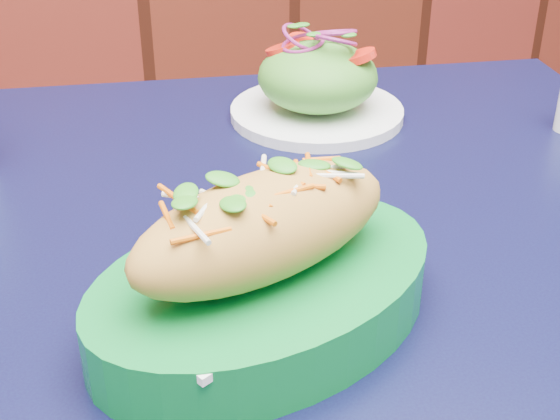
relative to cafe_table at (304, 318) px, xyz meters
name	(u,v)px	position (x,y,z in m)	size (l,w,h in m)	color
cafe_table	(304,318)	(0.00, 0.00, 0.00)	(0.93, 0.93, 0.75)	black
banh_mi_basket	(264,269)	(-0.07, -0.10, 0.13)	(0.31, 0.25, 0.12)	#08742B
salad_plate	(317,84)	(0.11, 0.23, 0.13)	(0.19, 0.19, 0.10)	white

